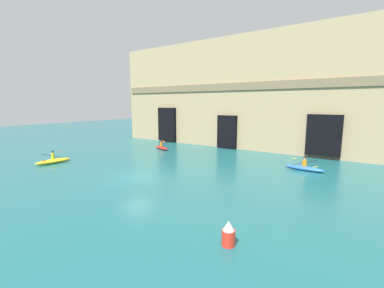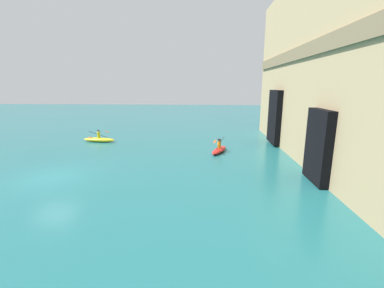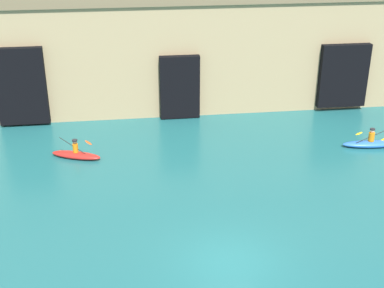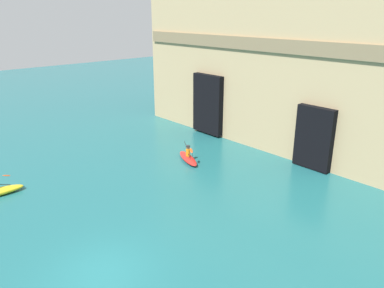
{
  "view_description": "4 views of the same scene",
  "coord_description": "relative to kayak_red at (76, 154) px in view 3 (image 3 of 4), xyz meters",
  "views": [
    {
      "loc": [
        14.4,
        -13.21,
        5.6
      ],
      "look_at": [
        -1.77,
        10.01,
        1.12
      ],
      "focal_mm": 24.0,
      "sensor_mm": 36.0,
      "label": 1
    },
    {
      "loc": [
        14.06,
        9.3,
        5.39
      ],
      "look_at": [
        -0.16,
        8.44,
        2.14
      ],
      "focal_mm": 24.0,
      "sensor_mm": 36.0,
      "label": 2
    },
    {
      "loc": [
        -3.73,
        -16.8,
        13.07
      ],
      "look_at": [
        -0.35,
        8.73,
        1.2
      ],
      "focal_mm": 50.0,
      "sensor_mm": 36.0,
      "label": 3
    },
    {
      "loc": [
        11.47,
        -5.51,
        9.76
      ],
      "look_at": [
        -3.94,
        8.28,
        2.42
      ],
      "focal_mm": 35.0,
      "sensor_mm": 36.0,
      "label": 4
    }
  ],
  "objects": [
    {
      "name": "ground_plane",
      "position": [
        6.59,
        -10.29,
        -0.23
      ],
      "size": [
        120.0,
        120.0,
        0.0
      ],
      "primitive_type": "plane",
      "color": "#1E6066"
    },
    {
      "name": "cliff_bluff",
      "position": [
        6.04,
        9.12,
        6.55
      ],
      "size": [
        34.46,
        7.94,
        13.63
      ],
      "color": "tan",
      "rests_on": "ground"
    },
    {
      "name": "kayak_red",
      "position": [
        0.0,
        0.0,
        0.0
      ],
      "size": [
        2.92,
        1.7,
        1.19
      ],
      "rotation": [
        0.0,
        0.0,
        5.91
      ],
      "color": "red",
      "rests_on": "ground"
    },
    {
      "name": "kayak_blue",
      "position": [
        16.73,
        -0.74,
        0.01
      ],
      "size": [
        3.28,
        1.05,
        1.15
      ],
      "rotation": [
        0.0,
        0.0,
        6.19
      ],
      "color": "blue",
      "rests_on": "ground"
    }
  ]
}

